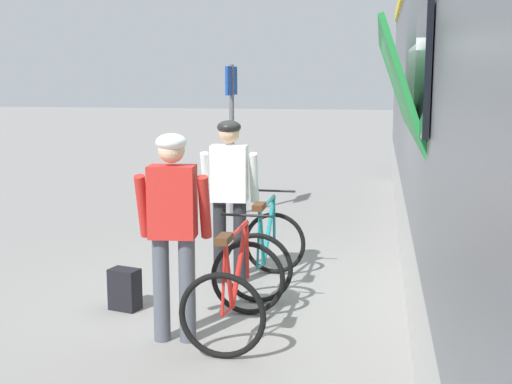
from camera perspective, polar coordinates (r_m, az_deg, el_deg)
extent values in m
plane|color=gray|center=(6.94, 2.16, -8.85)|extent=(80.00, 80.00, 0.00)
cube|color=#238C3D|center=(6.39, 12.87, 5.79)|extent=(0.61, 4.13, 1.61)
cube|color=black|center=(4.58, 13.91, 9.93)|extent=(0.04, 1.10, 0.80)
cylinder|color=#4C515B|center=(5.77, -8.02, -8.15)|extent=(0.14, 0.14, 0.90)
cylinder|color=#4C515B|center=(5.73, -5.84, -8.24)|extent=(0.14, 0.14, 0.90)
cube|color=red|center=(5.56, -7.09, -0.82)|extent=(0.40, 0.28, 0.60)
cylinder|color=red|center=(5.67, -9.57, -1.20)|extent=(0.12, 0.27, 0.56)
cylinder|color=red|center=(5.56, -4.37, -1.30)|extent=(0.12, 0.27, 0.56)
sphere|color=beige|center=(5.50, -7.19, 3.58)|extent=(0.22, 0.22, 0.22)
ellipsoid|color=white|center=(5.49, -7.20, 4.21)|extent=(0.28, 0.30, 0.14)
cylinder|color=#232328|center=(7.32, -3.09, -4.21)|extent=(0.14, 0.14, 0.90)
cylinder|color=#232328|center=(7.28, -1.38, -4.27)|extent=(0.14, 0.14, 0.90)
cube|color=white|center=(7.16, -2.27, 1.60)|extent=(0.39, 0.26, 0.60)
cylinder|color=white|center=(7.25, -4.25, 1.28)|extent=(0.10, 0.26, 0.56)
cylinder|color=white|center=(7.17, -0.17, 1.21)|extent=(0.10, 0.26, 0.56)
sphere|color=tan|center=(7.11, -2.30, 5.03)|extent=(0.22, 0.22, 0.22)
ellipsoid|color=black|center=(7.10, -2.30, 5.52)|extent=(0.27, 0.29, 0.14)
torus|color=black|center=(6.34, -0.70, -7.31)|extent=(0.71, 0.06, 0.71)
torus|color=black|center=(5.39, -2.89, -10.42)|extent=(0.71, 0.06, 0.71)
cylinder|color=red|center=(5.93, -1.39, -6.01)|extent=(0.05, 0.64, 0.63)
cylinder|color=red|center=(5.74, -1.65, -3.42)|extent=(0.05, 0.85, 0.04)
cylinder|color=red|center=(5.53, -2.33, -7.18)|extent=(0.04, 0.27, 0.62)
cylinder|color=red|center=(5.57, -2.45, -10.06)|extent=(0.03, 0.36, 0.08)
cylinder|color=red|center=(5.36, -2.76, -7.45)|extent=(0.03, 0.14, 0.56)
cylinder|color=red|center=(6.24, -0.75, -4.96)|extent=(0.03, 0.08, 0.55)
cylinder|color=black|center=(6.14, -0.80, -1.99)|extent=(0.48, 0.03, 0.02)
cube|color=#4C2D19|center=(5.30, -2.72, -3.99)|extent=(0.10, 0.24, 0.06)
torus|color=black|center=(7.63, 1.56, -4.36)|extent=(0.71, 0.06, 0.71)
torus|color=black|center=(6.66, 0.11, -6.46)|extent=(0.71, 0.06, 0.71)
cylinder|color=#197A7F|center=(7.23, 1.11, -3.13)|extent=(0.05, 0.64, 0.63)
cylinder|color=#197A7F|center=(7.05, 0.95, -0.95)|extent=(0.05, 0.85, 0.04)
cylinder|color=#197A7F|center=(6.82, 0.49, -3.91)|extent=(0.04, 0.27, 0.62)
cylinder|color=#197A7F|center=(6.83, 0.40, -6.27)|extent=(0.03, 0.36, 0.08)
cylinder|color=#197A7F|center=(6.64, 0.21, -4.04)|extent=(0.03, 0.14, 0.56)
cylinder|color=#197A7F|center=(7.54, 1.54, -2.38)|extent=(0.03, 0.08, 0.55)
cylinder|color=black|center=(7.45, 1.52, 0.10)|extent=(0.48, 0.03, 0.02)
cube|color=#4C2D19|center=(6.60, 0.26, -1.24)|extent=(0.10, 0.24, 0.06)
cube|color=black|center=(6.64, -11.05, -8.08)|extent=(0.32, 0.24, 0.40)
cylinder|color=#595B60|center=(10.71, -2.07, 4.31)|extent=(0.08, 0.08, 2.40)
cube|color=#193F99|center=(10.66, -2.10, 9.40)|extent=(0.04, 0.70, 0.44)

